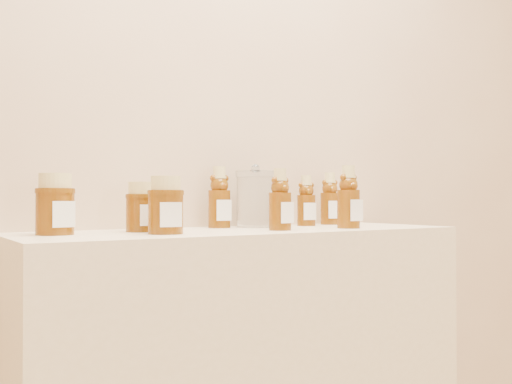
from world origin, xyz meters
TOP-DOWN VIEW (x-y plane):
  - wall_back at (0.00, 1.75)m, footprint 3.50×0.02m
  - bear_bottle_back_left at (-0.01, 1.68)m, footprint 0.07×0.07m
  - bear_bottle_back_mid at (0.27, 1.64)m, footprint 0.07×0.07m
  - bear_bottle_back_right at (0.39, 1.68)m, footprint 0.08×0.08m
  - bear_bottle_front_left at (0.05, 1.47)m, footprint 0.07×0.07m
  - bear_bottle_front_right at (0.28, 1.46)m, footprint 0.07×0.07m
  - honey_jar_left at (-0.49, 1.59)m, footprint 0.11×0.11m
  - honey_jar_back at (-0.28, 1.61)m, footprint 0.09×0.09m
  - honey_jar_front at (-0.26, 1.49)m, footprint 0.10×0.10m
  - glass_canister at (0.09, 1.65)m, footprint 0.12×0.12m

SIDE VIEW (x-z plane):
  - honey_jar_back at x=-0.28m, z-range 0.90..1.02m
  - honey_jar_front at x=-0.26m, z-range 0.90..1.03m
  - honey_jar_left at x=-0.49m, z-range 0.90..1.04m
  - bear_bottle_back_mid at x=0.27m, z-range 0.90..1.08m
  - glass_canister at x=0.09m, z-range 0.90..1.08m
  - bear_bottle_front_left at x=0.05m, z-range 0.90..1.08m
  - bear_bottle_back_right at x=0.39m, z-range 0.90..1.09m
  - bear_bottle_back_left at x=-0.01m, z-range 0.90..1.10m
  - bear_bottle_front_right at x=0.28m, z-range 0.90..1.10m
  - wall_back at x=0.00m, z-range 0.00..2.70m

